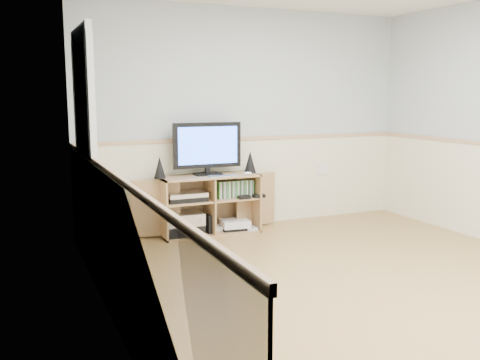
% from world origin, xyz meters
% --- Properties ---
extents(room, '(4.04, 4.54, 2.54)m').
position_xyz_m(room, '(-0.06, 0.12, 1.22)').
color(room, tan).
rests_on(room, ground).
extents(media_cabinet, '(1.70, 0.41, 0.65)m').
position_xyz_m(media_cabinet, '(-0.58, 2.07, 0.33)').
color(media_cabinet, tan).
rests_on(media_cabinet, floor).
extents(monitor, '(0.77, 0.18, 0.57)m').
position_xyz_m(monitor, '(-0.58, 2.06, 0.96)').
color(monitor, black).
rests_on(monitor, media_cabinet).
extents(speaker_left, '(0.12, 0.12, 0.23)m').
position_xyz_m(speaker_left, '(-1.13, 2.04, 0.76)').
color(speaker_left, black).
rests_on(speaker_left, media_cabinet).
extents(speaker_right, '(0.13, 0.13, 0.25)m').
position_xyz_m(speaker_right, '(-0.08, 2.04, 0.77)').
color(speaker_right, black).
rests_on(speaker_right, media_cabinet).
extents(keyboard, '(0.32, 0.15, 0.01)m').
position_xyz_m(keyboard, '(-0.47, 1.88, 0.66)').
color(keyboard, silver).
rests_on(keyboard, media_cabinet).
extents(mouse, '(0.10, 0.08, 0.04)m').
position_xyz_m(mouse, '(-0.18, 1.88, 0.67)').
color(mouse, white).
rests_on(mouse, media_cabinet).
extents(av_components, '(0.51, 0.31, 0.47)m').
position_xyz_m(av_components, '(-0.87, 2.01, 0.22)').
color(av_components, black).
rests_on(av_components, media_cabinet).
extents(game_consoles, '(0.45, 0.30, 0.11)m').
position_xyz_m(game_consoles, '(-0.30, 2.00, 0.07)').
color(game_consoles, white).
rests_on(game_consoles, media_cabinet).
extents(game_cases, '(0.42, 0.13, 0.19)m').
position_xyz_m(game_cases, '(-0.29, 2.00, 0.48)').
color(game_cases, '#3F8C3F').
rests_on(game_cases, media_cabinet).
extents(wall_outlet, '(0.12, 0.03, 0.12)m').
position_xyz_m(wall_outlet, '(1.00, 2.23, 0.60)').
color(wall_outlet, white).
rests_on(wall_outlet, wall_back).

